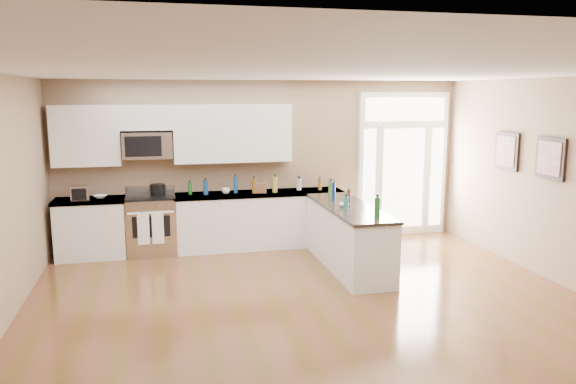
{
  "coord_description": "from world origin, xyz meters",
  "views": [
    {
      "loc": [
        -1.8,
        -5.45,
        2.58
      ],
      "look_at": [
        -0.06,
        2.0,
        1.23
      ],
      "focal_mm": 35.0,
      "sensor_mm": 36.0,
      "label": 1
    }
  ],
  "objects": [
    {
      "name": "ground",
      "position": [
        0.0,
        0.0,
        0.0
      ],
      "size": [
        8.0,
        8.0,
        0.0
      ],
      "primitive_type": "plane",
      "color": "brown"
    },
    {
      "name": "room_shell",
      "position": [
        0.0,
        0.0,
        1.71
      ],
      "size": [
        8.0,
        8.0,
        8.0
      ],
      "color": "#91775C",
      "rests_on": "ground"
    },
    {
      "name": "back_cabinet_left",
      "position": [
        -2.87,
        3.69,
        0.44
      ],
      "size": [
        1.1,
        0.66,
        0.94
      ],
      "color": "white",
      "rests_on": "ground"
    },
    {
      "name": "back_cabinet_right",
      "position": [
        -0.16,
        3.69,
        0.44
      ],
      "size": [
        2.85,
        0.66,
        0.94
      ],
      "color": "white",
      "rests_on": "ground"
    },
    {
      "name": "peninsula_cabinet",
      "position": [
        0.93,
        2.24,
        0.43
      ],
      "size": [
        0.69,
        2.32,
        0.94
      ],
      "color": "white",
      "rests_on": "ground"
    },
    {
      "name": "upper_cabinet_left",
      "position": [
        -2.88,
        3.83,
        1.93
      ],
      "size": [
        1.04,
        0.33,
        0.95
      ],
      "primitive_type": "cube",
      "color": "white",
      "rests_on": "room_shell"
    },
    {
      "name": "upper_cabinet_right",
      "position": [
        -0.57,
        3.83,
        1.93
      ],
      "size": [
        1.94,
        0.33,
        0.95
      ],
      "primitive_type": "cube",
      "color": "white",
      "rests_on": "room_shell"
    },
    {
      "name": "upper_cabinet_short",
      "position": [
        -1.95,
        3.83,
        2.2
      ],
      "size": [
        0.82,
        0.33,
        0.4
      ],
      "primitive_type": "cube",
      "color": "white",
      "rests_on": "room_shell"
    },
    {
      "name": "microwave",
      "position": [
        -1.95,
        3.8,
        1.76
      ],
      "size": [
        0.78,
        0.41,
        0.42
      ],
      "color": "silver",
      "rests_on": "room_shell"
    },
    {
      "name": "entry_door",
      "position": [
        2.55,
        3.95,
        1.3
      ],
      "size": [
        1.7,
        0.1,
        2.6
      ],
      "color": "white",
      "rests_on": "ground"
    },
    {
      "name": "wall_art_near",
      "position": [
        3.47,
        2.2,
        1.7
      ],
      "size": [
        0.05,
        0.58,
        0.58
      ],
      "color": "black",
      "rests_on": "room_shell"
    },
    {
      "name": "wall_art_far",
      "position": [
        3.47,
        1.2,
        1.7
      ],
      "size": [
        0.05,
        0.58,
        0.58
      ],
      "color": "black",
      "rests_on": "room_shell"
    },
    {
      "name": "kitchen_range",
      "position": [
        -1.94,
        3.69,
        0.48
      ],
      "size": [
        0.78,
        0.69,
        1.08
      ],
      "color": "silver",
      "rests_on": "ground"
    },
    {
      "name": "stockpot",
      "position": [
        -1.81,
        3.77,
        1.05
      ],
      "size": [
        0.32,
        0.32,
        0.19
      ],
      "primitive_type": "cylinder",
      "rotation": [
        0.0,
        0.0,
        -0.36
      ],
      "color": "black",
      "rests_on": "kitchen_range"
    },
    {
      "name": "toaster_oven",
      "position": [
        -2.99,
        3.61,
        1.06
      ],
      "size": [
        0.29,
        0.23,
        0.23
      ],
      "primitive_type": "cube",
      "rotation": [
        0.0,
        0.0,
        0.07
      ],
      "color": "silver",
      "rests_on": "back_cabinet_left"
    },
    {
      "name": "cardboard_box",
      "position": [
        -0.14,
        3.65,
        1.02
      ],
      "size": [
        0.21,
        0.17,
        0.16
      ],
      "primitive_type": "cube",
      "rotation": [
        0.0,
        0.0,
        -0.16
      ],
      "color": "brown",
      "rests_on": "back_cabinet_right"
    },
    {
      "name": "bowl_left",
      "position": [
        -2.71,
        3.75,
        0.96
      ],
      "size": [
        0.25,
        0.25,
        0.05
      ],
      "primitive_type": "imported",
      "rotation": [
        0.0,
        0.0,
        -0.33
      ],
      "color": "white",
      "rests_on": "back_cabinet_left"
    },
    {
      "name": "bowl_peninsula",
      "position": [
        0.85,
        2.22,
        0.96
      ],
      "size": [
        0.19,
        0.19,
        0.05
      ],
      "primitive_type": "imported",
      "rotation": [
        0.0,
        0.0,
        0.27
      ],
      "color": "white",
      "rests_on": "peninsula_cabinet"
    },
    {
      "name": "cup_counter",
      "position": [
        -0.72,
        3.68,
        0.99
      ],
      "size": [
        0.15,
        0.15,
        0.1
      ],
      "primitive_type": "imported",
      "rotation": [
        0.0,
        0.0,
        -0.28
      ],
      "color": "white",
      "rests_on": "back_cabinet_right"
    },
    {
      "name": "counter_bottles",
      "position": [
        0.21,
        3.15,
        1.06
      ],
      "size": [
        2.39,
        2.44,
        0.28
      ],
      "color": "#19591E",
      "rests_on": "back_cabinet_right"
    }
  ]
}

